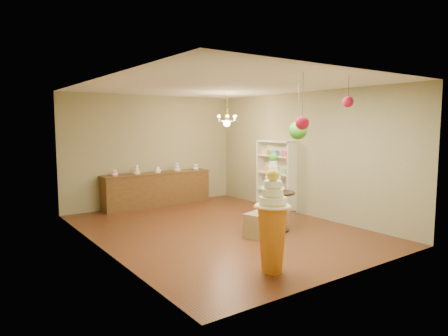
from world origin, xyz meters
TOP-DOWN VIEW (x-y plane):
  - floor at (0.00, 0.00)m, footprint 6.50×6.50m
  - ceiling at (0.00, 0.00)m, footprint 6.50×6.50m
  - wall_back at (0.00, 3.25)m, footprint 5.00×0.04m
  - wall_front at (0.00, -3.25)m, footprint 5.00×0.04m
  - wall_left at (-2.50, 0.00)m, footprint 0.04×6.50m
  - wall_right at (2.50, 0.00)m, footprint 0.04×6.50m
  - pedestal_green at (0.95, -0.61)m, footprint 0.58×0.58m
  - pedestal_orange at (-0.78, -2.49)m, footprint 0.57×0.57m
  - burlap_riser at (0.31, -0.98)m, footprint 0.67×0.67m
  - sideboard at (0.00, 2.97)m, footprint 3.04×0.54m
  - shelving_unit at (2.34, 0.80)m, footprint 0.33×1.20m
  - round_table at (0.93, -0.82)m, footprint 0.65×0.65m
  - vase at (0.93, -0.82)m, footprint 0.21×0.21m
  - pom_red_left at (-0.22, -2.52)m, footprint 0.21×0.21m
  - pom_green_mid at (0.57, -1.67)m, footprint 0.33×0.33m
  - pom_red_right at (0.65, -2.69)m, footprint 0.17×0.17m
  - chandelier at (1.14, 1.33)m, footprint 0.56×0.56m

SIDE VIEW (x-z plane):
  - floor at x=0.00m, z-range 0.00..0.00m
  - burlap_riser at x=0.31m, z-range 0.00..0.48m
  - sideboard at x=0.00m, z-range -0.10..1.06m
  - round_table at x=0.93m, z-range 0.12..0.95m
  - pedestal_orange at x=-0.78m, z-range -0.13..1.42m
  - pedestal_green at x=0.95m, z-range -0.14..1.48m
  - shelving_unit at x=2.34m, z-range 0.00..1.80m
  - vase at x=0.93m, z-range 0.83..1.00m
  - wall_back at x=0.00m, z-range 0.00..3.00m
  - wall_front at x=0.00m, z-range 0.00..3.00m
  - wall_left at x=-2.50m, z-range 0.00..3.00m
  - wall_right at x=2.50m, z-range 0.00..3.00m
  - pom_green_mid at x=0.57m, z-range 1.58..2.64m
  - pom_red_left at x=-0.22m, z-range 1.81..2.67m
  - chandelier at x=1.14m, z-range 1.88..2.73m
  - pom_red_right at x=0.65m, z-range 2.32..2.83m
  - ceiling at x=0.00m, z-range 3.00..3.00m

